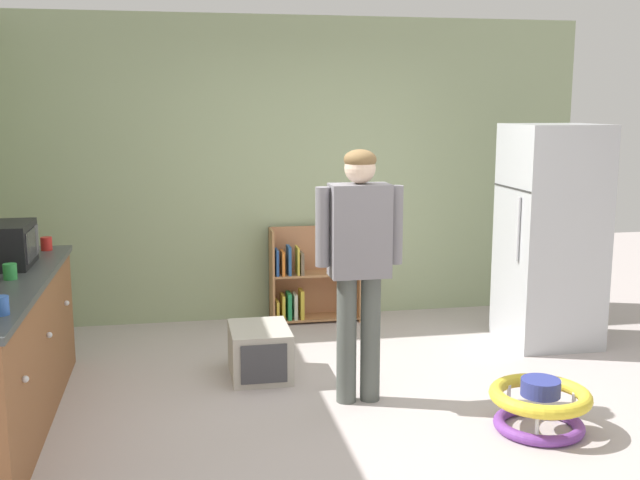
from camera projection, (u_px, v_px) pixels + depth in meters
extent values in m
plane|color=#B9ADAA|center=(360.00, 412.00, 4.84)|extent=(12.00, 12.00, 0.00)
cube|color=#9CAD82|center=(300.00, 170.00, 6.86)|extent=(5.20, 0.06, 2.70)
sphere|color=silver|center=(25.00, 379.00, 3.85)|extent=(0.04, 0.04, 0.04)
sphere|color=silver|center=(49.00, 335.00, 4.59)|extent=(0.04, 0.04, 0.04)
sphere|color=silver|center=(67.00, 303.00, 5.33)|extent=(0.04, 0.04, 0.04)
cube|color=#B7BABF|center=(551.00, 235.00, 6.14)|extent=(0.70, 0.68, 1.78)
cylinder|color=silver|center=(518.00, 229.00, 5.89)|extent=(0.02, 0.02, 0.50)
cube|color=#333333|center=(512.00, 188.00, 6.01)|extent=(0.01, 0.67, 0.01)
cube|color=#AE784B|center=(272.00, 277.00, 6.76)|extent=(0.02, 0.28, 0.85)
cube|color=#AE784B|center=(357.00, 273.00, 6.90)|extent=(0.02, 0.28, 0.85)
cube|color=#AF744E|center=(312.00, 272.00, 6.95)|extent=(0.80, 0.02, 0.85)
cube|color=#AE784B|center=(315.00, 317.00, 6.90)|extent=(0.76, 0.24, 0.02)
cube|color=#AE784B|center=(315.00, 274.00, 6.83)|extent=(0.76, 0.24, 0.02)
cube|color=gold|center=(277.00, 310.00, 6.79)|extent=(0.02, 0.17, 0.17)
cube|color=#275096|center=(277.00, 262.00, 6.71)|extent=(0.02, 0.17, 0.23)
cube|color=gold|center=(283.00, 307.00, 6.79)|extent=(0.03, 0.17, 0.22)
cube|color=orange|center=(282.00, 263.00, 6.73)|extent=(0.02, 0.17, 0.21)
cube|color=#259350|center=(289.00, 306.00, 6.80)|extent=(0.03, 0.17, 0.24)
cube|color=#2A5995|center=(289.00, 260.00, 6.73)|extent=(0.03, 0.17, 0.26)
cube|color=beige|center=(295.00, 306.00, 6.81)|extent=(0.03, 0.17, 0.23)
cube|color=gold|center=(297.00, 260.00, 6.75)|extent=(0.02, 0.17, 0.25)
cube|color=gold|center=(301.00, 304.00, 6.82)|extent=(0.03, 0.17, 0.26)
cube|color=#70604B|center=(301.00, 263.00, 6.76)|extent=(0.03, 0.17, 0.20)
cylinder|color=#515651|center=(346.00, 340.00, 4.95)|extent=(0.13, 0.13, 0.84)
cylinder|color=#515651|center=(370.00, 338.00, 4.98)|extent=(0.13, 0.13, 0.84)
cube|color=gray|center=(359.00, 231.00, 4.84)|extent=(0.38, 0.22, 0.60)
cylinder|color=gray|center=(322.00, 227.00, 4.79)|extent=(0.09, 0.09, 0.51)
cylinder|color=gray|center=(396.00, 225.00, 4.88)|extent=(0.09, 0.09, 0.51)
sphere|color=beige|center=(360.00, 168.00, 4.77)|extent=(0.20, 0.20, 0.20)
ellipsoid|color=brown|center=(360.00, 159.00, 4.76)|extent=(0.21, 0.21, 0.13)
torus|color=#763A9C|center=(539.00, 425.00, 4.57)|extent=(0.54, 0.54, 0.07)
torus|color=yellow|center=(540.00, 395.00, 4.54)|extent=(0.60, 0.60, 0.08)
cylinder|color=#323A8B|center=(541.00, 387.00, 4.53)|extent=(0.23, 0.23, 0.10)
cylinder|color=silver|center=(573.00, 407.00, 4.59)|extent=(0.02, 0.02, 0.18)
cylinder|color=silver|center=(509.00, 399.00, 4.72)|extent=(0.02, 0.02, 0.18)
cylinder|color=silver|center=(537.00, 424.00, 4.35)|extent=(0.02, 0.02, 0.18)
cube|color=#BDB6AA|center=(260.00, 352.00, 5.47)|extent=(0.42, 0.54, 0.36)
cube|color=#424247|center=(264.00, 364.00, 5.20)|extent=(0.32, 0.01, 0.27)
cube|color=black|center=(2.00, 245.00, 4.89)|extent=(0.36, 0.48, 0.28)
cube|color=#2D2D33|center=(31.00, 245.00, 4.88)|extent=(0.01, 0.31, 0.20)
cube|color=#515156|center=(37.00, 240.00, 5.09)|extent=(0.01, 0.10, 0.20)
cylinder|color=green|center=(10.00, 272.00, 4.54)|extent=(0.08, 0.08, 0.09)
cylinder|color=teal|center=(11.00, 244.00, 5.45)|extent=(0.08, 0.08, 0.09)
cylinder|color=red|center=(46.00, 244.00, 5.45)|extent=(0.08, 0.08, 0.09)
cylinder|color=blue|center=(1.00, 306.00, 3.77)|extent=(0.08, 0.08, 0.09)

